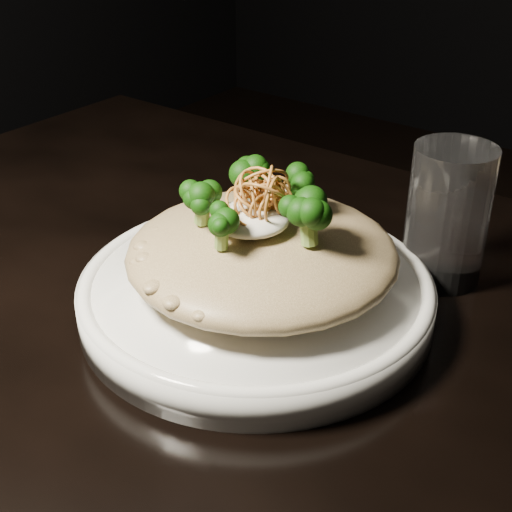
% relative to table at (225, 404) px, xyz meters
% --- Properties ---
extents(table, '(1.10, 0.80, 0.75)m').
position_rel_table_xyz_m(table, '(0.00, 0.00, 0.00)').
color(table, black).
rests_on(table, ground).
extents(plate, '(0.30, 0.30, 0.03)m').
position_rel_table_xyz_m(plate, '(0.00, 0.04, 0.10)').
color(plate, white).
rests_on(plate, table).
extents(risotto, '(0.23, 0.23, 0.05)m').
position_rel_table_xyz_m(risotto, '(0.01, 0.05, 0.14)').
color(risotto, brown).
rests_on(risotto, plate).
extents(broccoli, '(0.14, 0.14, 0.05)m').
position_rel_table_xyz_m(broccoli, '(0.00, 0.04, 0.19)').
color(broccoli, black).
rests_on(broccoli, risotto).
extents(cheese, '(0.06, 0.06, 0.02)m').
position_rel_table_xyz_m(cheese, '(0.00, 0.04, 0.17)').
color(cheese, silver).
rests_on(cheese, risotto).
extents(shallots, '(0.06, 0.06, 0.04)m').
position_rel_table_xyz_m(shallots, '(0.01, 0.04, 0.20)').
color(shallots, brown).
rests_on(shallots, cheese).
extents(drinking_glass, '(0.08, 0.08, 0.13)m').
position_rel_table_xyz_m(drinking_glass, '(0.11, 0.19, 0.15)').
color(drinking_glass, white).
rests_on(drinking_glass, table).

